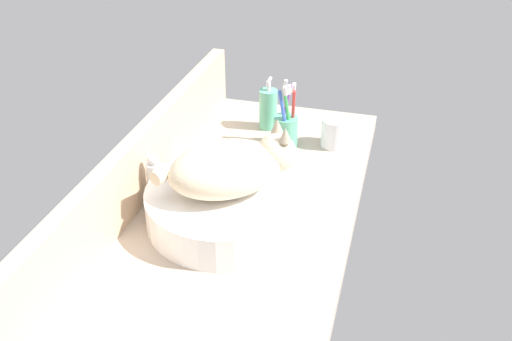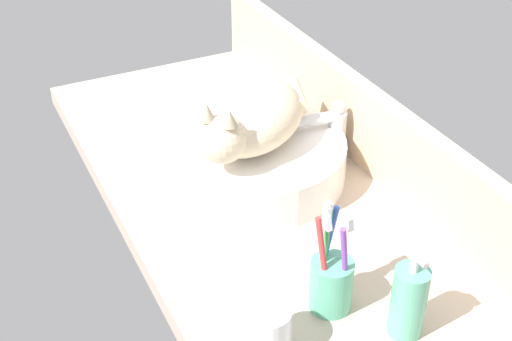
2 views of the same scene
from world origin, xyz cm
name	(u,v)px [view 2 (image 2 of 2)]	position (x,y,z in cm)	size (l,w,h in cm)	color
ground_plane	(253,196)	(0.00, 0.00, -2.00)	(118.99, 52.26, 4.00)	#B2A08E
backsplash_panel	(363,123)	(0.00, 24.33, 8.28)	(118.99, 3.60, 16.56)	#CCAD8C
sink_basin	(253,159)	(-3.54, 1.74, 4.04)	(35.95, 35.95, 8.08)	white
cat	(250,119)	(-2.66, 0.69, 13.84)	(28.56, 30.20, 14.00)	beige
faucet	(332,130)	(-1.95, 18.40, 7.30)	(3.84, 11.86, 13.60)	silver
soap_dispenser	(409,301)	(43.33, 4.17, 6.05)	(5.30, 5.30, 15.11)	#60B793
toothbrush_cup	(331,281)	(33.87, -3.25, 5.18)	(6.70, 6.70, 18.72)	#5BB28E
water_glass	(266,333)	(37.60, -16.21, 3.52)	(7.48, 7.48, 8.11)	white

